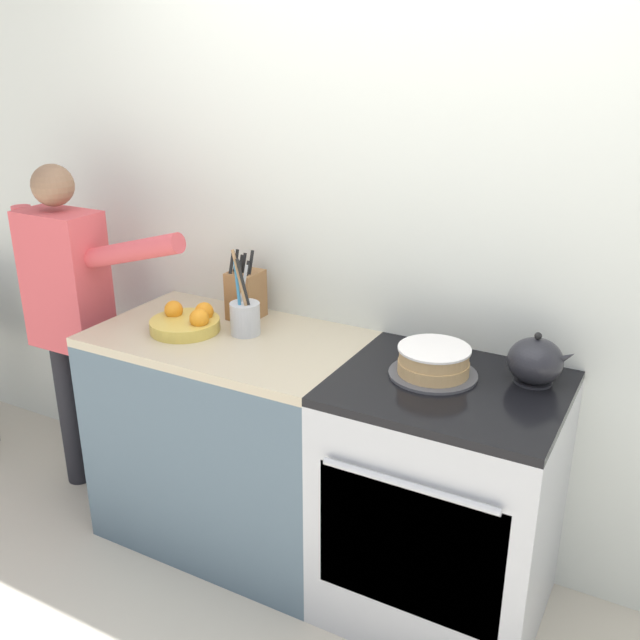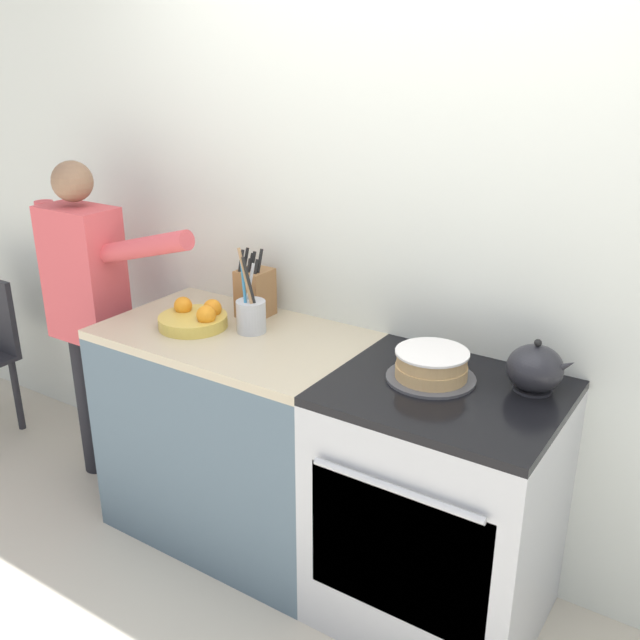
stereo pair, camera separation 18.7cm
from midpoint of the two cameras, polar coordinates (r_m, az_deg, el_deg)
name	(u,v)px [view 2 (the right image)]	position (r m, az deg, el deg)	size (l,w,h in m)	color
ground_plane	(325,634)	(2.73, 2.53, -23.88)	(16.00, 16.00, 0.00)	beige
wall_back	(424,235)	(2.60, 10.42, 6.68)	(8.00, 0.04, 2.60)	silver
counter_cabinet	(237,434)	(2.95, -4.82, -9.11)	(1.03, 0.63, 0.90)	#4C6070
stove_range	(437,506)	(2.58, 11.46, -14.45)	(0.75, 0.66, 0.90)	#B7BABF
layer_cake	(431,366)	(2.39, 11.15, -3.68)	(0.30, 0.30, 0.10)	#4C4C51
tea_kettle	(536,369)	(2.39, 19.04, -3.74)	(0.22, 0.18, 0.18)	#232328
knife_block	(255,292)	(2.88, -3.37, 2.23)	(0.12, 0.13, 0.29)	olive
utensil_crock	(251,314)	(2.73, -3.60, 0.44)	(0.11, 0.11, 0.34)	#B7BABF
fruit_bowl	(195,318)	(2.81, -8.10, 0.11)	(0.27, 0.27, 0.10)	gold
person_baker	(88,301)	(3.25, -16.49, 1.42)	(0.89, 0.20, 1.49)	black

